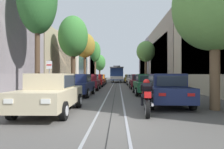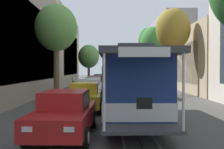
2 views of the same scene
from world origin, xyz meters
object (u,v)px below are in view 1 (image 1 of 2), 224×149
street_tree_kerb_left_second (73,37)px  street_tree_kerb_left_mid (85,46)px  parked_car_silver_fourth_right (135,80)px  street_sign_post (49,75)px  parked_car_green_second_right (147,84)px  parked_car_navy_near_right (166,89)px  parked_car_maroon_mid_right (139,82)px  motorcycle_with_rider (147,98)px  cable_car_trolley (117,74)px  parked_car_red_fourth_left (96,80)px  parked_car_red_far_right (128,78)px  street_tree_kerb_right_near (215,5)px  fire_hydrant (169,89)px  parked_car_maroon_mid_left (90,82)px  parked_car_yellow_sixth_right (129,79)px  street_tree_kerb_right_second (146,52)px  parked_car_white_fifth_right (132,79)px  parked_car_beige_near_left (51,93)px  parked_car_navy_second_left (79,85)px  pedestrian_on_left_pavement (178,81)px  parked_car_orange_fifth_left (100,79)px  street_tree_kerb_left_fourth (95,52)px  street_tree_kerb_left_far (100,63)px

street_tree_kerb_left_second → street_tree_kerb_left_mid: (-0.29, 9.16, 0.39)m
parked_car_silver_fourth_right → street_sign_post: street_sign_post is taller
parked_car_green_second_right → parked_car_navy_near_right: bearing=-88.2°
parked_car_maroon_mid_right → motorcycle_with_rider: size_ratio=2.20×
cable_car_trolley → parked_car_red_fourth_left: bearing=-99.5°
parked_car_silver_fourth_right → parked_car_red_far_right: (-0.05, 16.57, 0.00)m
street_tree_kerb_right_near → fire_hydrant: street_tree_kerb_right_near is taller
parked_car_green_second_right → cable_car_trolley: (-2.47, 25.44, 0.86)m
parked_car_silver_fourth_right → street_sign_post: bearing=-113.3°
parked_car_maroon_mid_left → parked_car_yellow_sixth_right: same height
parked_car_yellow_sixth_right → street_tree_kerb_right_second: size_ratio=0.61×
parked_car_silver_fourth_right → fire_hydrant: size_ratio=5.26×
parked_car_white_fifth_right → motorcycle_with_rider: size_ratio=2.20×
parked_car_beige_near_left → parked_car_navy_second_left: size_ratio=1.00×
parked_car_red_fourth_left → cable_car_trolley: cable_car_trolley is taller
parked_car_maroon_mid_left → parked_car_silver_fourth_right: same height
parked_car_navy_near_right → pedestrian_on_left_pavement: 9.01m
street_tree_kerb_left_second → street_sign_post: size_ratio=3.17×
parked_car_green_second_right → street_sign_post: (-6.44, -3.38, 0.73)m
motorcycle_with_rider → pedestrian_on_left_pavement: pedestrian_on_left_pavement is taller
parked_car_green_second_right → street_tree_kerb_right_second: 18.97m
street_tree_kerb_left_second → street_tree_kerb_left_mid: 9.17m
street_sign_post → fire_hydrant: bearing=20.4°
street_tree_kerb_right_second → fire_hydrant: size_ratio=8.56×
parked_car_green_second_right → fire_hydrant: 1.69m
parked_car_orange_fifth_left → parked_car_yellow_sixth_right: 8.20m
street_tree_kerb_left_second → street_sign_post: (0.50, -8.74, -3.97)m
parked_car_orange_fifth_left → parked_car_yellow_sixth_right: same height
parked_car_red_far_right → street_tree_kerb_right_near: street_tree_kerb_right_near is taller
street_tree_kerb_left_mid → motorcycle_with_rider: street_tree_kerb_left_mid is taller
parked_car_orange_fifth_left → motorcycle_with_rider: 24.32m
parked_car_navy_second_left → street_tree_kerb_left_second: bearing=106.0°
parked_car_beige_near_left → parked_car_red_far_right: (4.99, 35.85, 0.00)m
parked_car_red_fourth_left → street_tree_kerb_left_fourth: size_ratio=0.52×
parked_car_maroon_mid_left → parked_car_white_fifth_right: size_ratio=1.00×
parked_car_orange_fifth_left → parked_car_red_far_right: same height
parked_car_maroon_mid_left → parked_car_green_second_right: (5.04, -4.51, 0.00)m
street_tree_kerb_left_far → parked_car_navy_near_right: bearing=-80.1°
motorcycle_with_rider → parked_car_red_fourth_left: bearing=102.3°
street_tree_kerb_left_mid → street_tree_kerb_right_second: 10.37m
fire_hydrant → motorcycle_with_rider: bearing=-110.1°
parked_car_orange_fifth_left → parked_car_green_second_right: 16.99m
parked_car_silver_fourth_right → street_tree_kerb_right_second: 8.26m
parked_car_yellow_sixth_right → fire_hydrant: parked_car_yellow_sixth_right is taller
street_tree_kerb_left_fourth → street_tree_kerb_left_far: bearing=89.3°
parked_car_orange_fifth_left → street_tree_kerb_right_second: (7.51, 2.04, 4.58)m
parked_car_beige_near_left → street_tree_kerb_left_second: 13.83m
cable_car_trolley → pedestrian_on_left_pavement: size_ratio=5.58×
street_tree_kerb_left_second → parked_car_red_fourth_left: bearing=68.7°
parked_car_maroon_mid_left → parked_car_green_second_right: bearing=-41.8°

